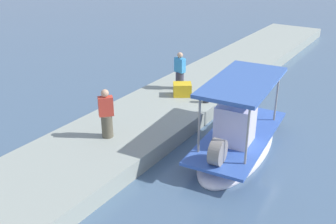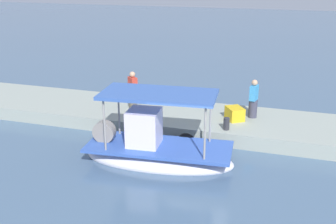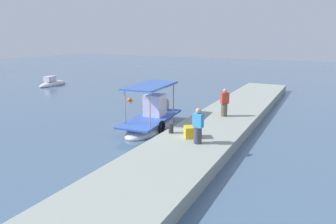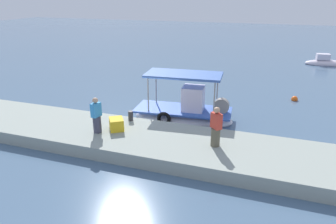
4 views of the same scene
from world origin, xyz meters
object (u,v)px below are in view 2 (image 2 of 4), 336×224
Objects in this scene: main_fishing_boat at (156,149)px; fisherman_by_crate at (253,100)px; cargo_crate at (235,114)px; fisherman_near_bollard at (133,92)px; mooring_bollard at (226,124)px.

main_fishing_boat is 5.06m from fisherman_by_crate.
cargo_crate is at bearing 38.82° from fisherman_by_crate.
fisherman_near_bollard is 3.47× the size of mooring_bollard.
main_fishing_boat is at bearing 57.72° from cargo_crate.
mooring_bollard is 0.65× the size of cargo_crate.
mooring_bollard is at bearing 163.17° from fisherman_near_bollard.
fisherman_by_crate is at bearing -114.78° from mooring_bollard.
cargo_crate is at bearing 178.28° from fisherman_near_bollard.
fisherman_by_crate reaches higher than cargo_crate.
main_fishing_boat reaches higher than fisherman_by_crate.
fisherman_by_crate is 1.99m from mooring_bollard.
main_fishing_boat is at bearing 122.83° from fisherman_near_bollard.
cargo_crate reaches higher than mooring_bollard.
cargo_crate is (0.67, 0.54, -0.47)m from fisherman_by_crate.
fisherman_near_bollard is at bearing -1.72° from cargo_crate.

